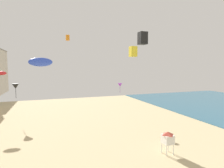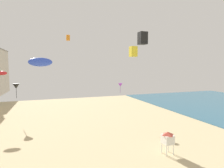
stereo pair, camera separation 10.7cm
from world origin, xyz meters
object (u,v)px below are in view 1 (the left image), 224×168
at_px(kite_orange_box, 68,38).
at_px(kite_purple_delta, 120,85).
at_px(lifeguard_stand, 168,138).
at_px(kite_yellow_box, 133,52).
at_px(kite_black_box, 143,38).
at_px(kite_blue_parafoil, 41,62).
at_px(kite_red_parafoil, 1,73).
at_px(kite_black_delta, 16,86).

relative_size(kite_orange_box, kite_purple_delta, 0.61).
bearing_deg(kite_purple_delta, lifeguard_stand, -88.65).
height_order(kite_yellow_box, kite_purple_delta, kite_yellow_box).
bearing_deg(lifeguard_stand, kite_black_box, 128.66).
relative_size(lifeguard_stand, kite_orange_box, 2.39).
bearing_deg(kite_purple_delta, kite_yellow_box, -93.06).
relative_size(kite_yellow_box, kite_purple_delta, 0.85).
bearing_deg(kite_blue_parafoil, kite_orange_box, 77.11).
bearing_deg(kite_red_parafoil, kite_purple_delta, -21.64).
xyz_separation_m(lifeguard_stand, kite_orange_box, (-8.47, 21.07, 13.86)).
height_order(kite_red_parafoil, kite_purple_delta, kite_red_parafoil).
relative_size(kite_black_delta, kite_blue_parafoil, 1.33).
bearing_deg(kite_black_delta, lifeguard_stand, -49.43).
bearing_deg(kite_black_delta, kite_black_box, -49.82).
xyz_separation_m(lifeguard_stand, kite_black_box, (-2.12, 2.22, 11.21)).
distance_m(kite_red_parafoil, kite_blue_parafoil, 21.68).
distance_m(kite_blue_parafoil, kite_black_box, 11.37).
distance_m(kite_black_box, kite_purple_delta, 13.00).
height_order(kite_orange_box, kite_purple_delta, kite_orange_box).
xyz_separation_m(kite_black_delta, kite_blue_parafoil, (5.04, -20.10, 3.85)).
xyz_separation_m(kite_red_parafoil, kite_yellow_box, (19.79, -13.69, 3.30)).
distance_m(kite_black_delta, kite_yellow_box, 22.79).
bearing_deg(kite_blue_parafoil, kite_black_box, 6.16).
bearing_deg(kite_black_box, kite_red_parafoil, 133.67).
bearing_deg(kite_red_parafoil, kite_yellow_box, -34.67).
height_order(lifeguard_stand, kite_orange_box, kite_orange_box).
bearing_deg(lifeguard_stand, kite_yellow_box, 89.62).
bearing_deg(kite_red_parafoil, kite_orange_box, -1.49).
bearing_deg(kite_red_parafoil, kite_black_delta, -5.95).
height_order(kite_blue_parafoil, kite_yellow_box, kite_yellow_box).
distance_m(lifeguard_stand, kite_orange_box, 26.60).
distance_m(kite_red_parafoil, kite_purple_delta, 21.72).
bearing_deg(kite_black_box, kite_orange_box, 108.62).
bearing_deg(kite_yellow_box, kite_blue_parafoil, -151.86).
height_order(lifeguard_stand, kite_black_delta, kite_black_delta).
bearing_deg(kite_black_box, kite_black_delta, 130.18).
height_order(kite_black_delta, kite_orange_box, kite_orange_box).
height_order(kite_red_parafoil, kite_yellow_box, kite_yellow_box).
xyz_separation_m(kite_black_delta, kite_purple_delta, (17.78, -7.73, 0.36)).
bearing_deg(kite_orange_box, kite_black_box, -71.38).
distance_m(lifeguard_stand, kite_black_delta, 28.19).
distance_m(kite_yellow_box, kite_purple_delta, 7.86).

